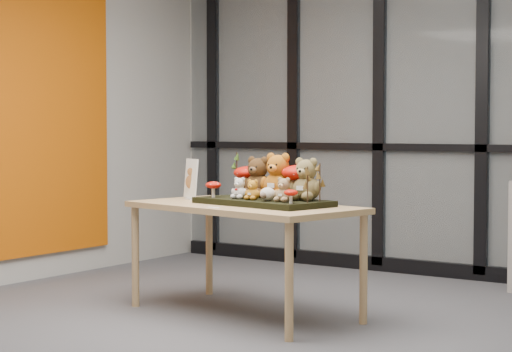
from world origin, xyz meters
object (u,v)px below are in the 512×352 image
Objects in this scene: mushroom_back_left at (248,179)px; mushroom_back_right at (299,180)px; bear_tan_back at (306,177)px; bear_small_yellow at (253,189)px; plush_cream_hedgehog at (268,193)px; mushroom_front_right at (291,196)px; sign_holder at (191,181)px; diorama_tray at (263,202)px; display_table at (244,215)px; bear_brown_medium at (258,175)px; mushroom_front_left at (213,189)px; bear_white_bow at (240,187)px; bear_pooh_yellow at (278,173)px; bear_beige_small at (284,188)px.

mushroom_back_right reaches higher than mushroom_back_left.
bear_small_yellow is (-0.30, -0.16, -0.08)m from bear_tan_back.
plush_cream_hedgehog is (-0.17, -0.18, -0.10)m from bear_tan_back.
bear_tan_back is 0.29m from mushroom_front_right.
bear_tan_back is at bearing 101.27° from mushroom_front_right.
mushroom_back_right is 0.87m from sign_holder.
mushroom_back_right is at bearing 166.22° from bear_tan_back.
mushroom_back_left reaches higher than diorama_tray.
display_table is at bearing 160.62° from bear_small_yellow.
mushroom_back_left is (-0.13, 0.07, -0.04)m from bear_brown_medium.
display_table is 17.44× the size of plush_cream_hedgehog.
diorama_tray is 9.30× the size of mushroom_front_right.
mushroom_front_left reaches higher than display_table.
mushroom_back_left is (-0.12, 0.27, 0.03)m from bear_white_bow.
bear_small_yellow is 1.51× the size of plush_cream_hedgehog.
bear_pooh_yellow is 1.94× the size of bear_beige_small.
mushroom_back_right is at bearing 13.24° from bear_pooh_yellow.
bear_pooh_yellow is 2.11× the size of bear_white_bow.
diorama_tray is at bearing 163.42° from bear_beige_small.
bear_small_yellow is 0.94× the size of bear_white_bow.
bear_small_yellow is 0.34m from mushroom_front_left.
bear_small_yellow is (-0.07, -0.19, -0.09)m from bear_pooh_yellow.
diorama_tray is at bearing 144.73° from plush_cream_hedgehog.
bear_white_bow is 0.63× the size of mushroom_back_right.
bear_white_bow is (-0.01, -0.20, -0.07)m from bear_brown_medium.
bear_small_yellow is (-0.01, -0.10, 0.09)m from diorama_tray.
mushroom_back_left is at bearing 150.49° from plush_cream_hedgehog.
bear_beige_small reaches higher than mushroom_front_left.
display_table is at bearing -156.64° from bear_tan_back.
bear_tan_back is at bearing -24.95° from mushroom_back_right.
plush_cream_hedgehog is at bearing -7.39° from mushroom_front_left.
bear_pooh_yellow reaches higher than bear_brown_medium.
display_table is 0.30m from bear_brown_medium.
bear_tan_back reaches higher than mushroom_back_left.
display_table is 6.80× the size of mushroom_back_right.
diorama_tray is at bearing 21.04° from sign_holder.
diorama_tray is 2.99× the size of bear_tan_back.
bear_beige_small is at bearing -38.49° from bear_pooh_yellow.
bear_pooh_yellow is (0.18, 0.12, 0.27)m from display_table.
mushroom_back_left reaches higher than mushroom_front_left.
bear_tan_back is (0.41, -0.07, 0.00)m from bear_brown_medium.
bear_small_yellow is 0.68m from sign_holder.
plush_cream_hedgehog is 0.44× the size of mushroom_back_left.
sign_holder is at bearing 177.68° from bear_beige_small.
bear_brown_medium is 0.21m from bear_white_bow.
diorama_tray is 0.29m from bear_beige_small.
mushroom_back_right reaches higher than display_table.
mushroom_front_left is (-0.47, 0.06, 0.01)m from plush_cream_hedgehog.
bear_beige_small is 1.76× the size of plush_cream_hedgehog.
sign_holder is at bearing -176.58° from diorama_tray.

